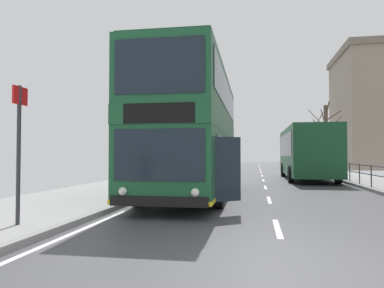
# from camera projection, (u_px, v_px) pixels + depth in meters

# --- Properties ---
(ground) EXTENTS (15.80, 140.00, 0.20)m
(ground) POSITION_uv_depth(u_px,v_px,m) (236.00, 260.00, 5.11)
(ground) COLOR #45454A
(double_decker_bus_main) EXTENTS (3.26, 10.64, 4.56)m
(double_decker_bus_main) POSITION_uv_depth(u_px,v_px,m) (194.00, 132.00, 13.59)
(double_decker_bus_main) COLOR #19512D
(double_decker_bus_main) RESTS_ON ground
(background_bus_far_lane) EXTENTS (2.73, 9.72, 3.14)m
(background_bus_far_lane) POSITION_uv_depth(u_px,v_px,m) (306.00, 152.00, 22.48)
(background_bus_far_lane) COLOR #19512D
(background_bus_far_lane) RESTS_ON ground
(pedestrian_railing_far_kerb) EXTENTS (0.05, 32.48, 0.96)m
(pedestrian_railing_far_kerb) POSITION_uv_depth(u_px,v_px,m) (342.00, 168.00, 20.90)
(pedestrian_railing_far_kerb) COLOR #2D3338
(pedestrian_railing_far_kerb) RESTS_ON ground
(bus_stop_sign_near) EXTENTS (0.08, 0.44, 2.78)m
(bus_stop_sign_near) POSITION_uv_depth(u_px,v_px,m) (19.00, 139.00, 7.25)
(bus_stop_sign_near) COLOR #2D2D33
(bus_stop_sign_near) RESTS_ON ground
(bare_tree_far_01) EXTENTS (1.56, 1.41, 5.82)m
(bare_tree_far_01) POSITION_uv_depth(u_px,v_px,m) (313.00, 145.00, 39.21)
(bare_tree_far_01) COLOR #423328
(bare_tree_far_01) RESTS_ON ground
(bare_tree_far_02) EXTENTS (2.96, 2.08, 6.08)m
(bare_tree_far_02) POSITION_uv_depth(u_px,v_px,m) (326.00, 135.00, 32.17)
(bare_tree_far_02) COLOR #4C3D2D
(bare_tree_far_02) RESTS_ON ground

